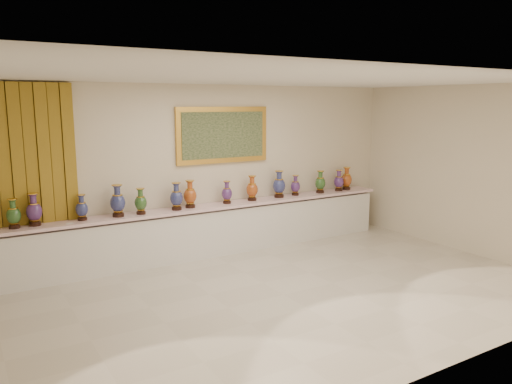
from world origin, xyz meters
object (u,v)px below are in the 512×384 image
Objects in this scene: counter at (212,231)px; vase_2 at (82,209)px; vase_1 at (34,211)px; vase_0 at (14,215)px.

counter is 2.30m from vase_2.
vase_0 is at bearing -175.04° from vase_1.
vase_1 is (-2.88, 0.01, 0.68)m from counter.
vase_0 is 0.28m from vase_1.
vase_1 is at bearing 4.96° from vase_0.
vase_0 is 0.89× the size of vase_1.
vase_1 is (0.28, 0.02, 0.02)m from vase_0.
vase_1 is 0.67m from vase_2.
counter is at bearing 0.33° from vase_0.
vase_2 is at bearing -179.79° from counter.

